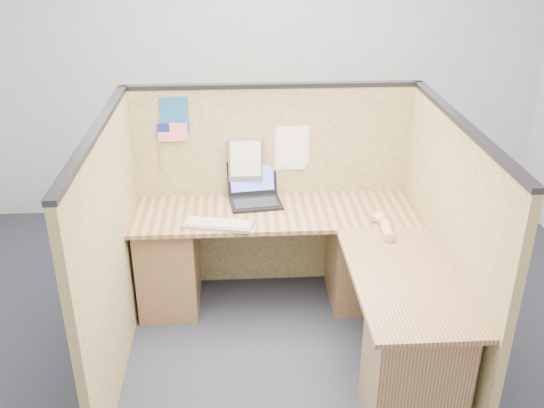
{
  "coord_description": "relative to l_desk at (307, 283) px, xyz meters",
  "views": [
    {
      "loc": [
        -0.25,
        -3.02,
        2.55
      ],
      "look_at": [
        -0.03,
        0.5,
        0.87
      ],
      "focal_mm": 40.0,
      "sensor_mm": 36.0,
      "label": 1
    }
  ],
  "objects": [
    {
      "name": "floor",
      "position": [
        -0.18,
        -0.29,
        -0.39
      ],
      "size": [
        5.0,
        5.0,
        0.0
      ],
      "primitive_type": "plane",
      "color": "#20242D",
      "rests_on": "ground"
    },
    {
      "name": "cubicle_partitions",
      "position": [
        -0.18,
        0.14,
        0.38
      ],
      "size": [
        2.06,
        1.83,
        1.53
      ],
      "color": "brown",
      "rests_on": "floor"
    },
    {
      "name": "blue_poster",
      "position": [
        -0.85,
        0.68,
        0.93
      ],
      "size": [
        0.19,
        0.01,
        0.26
      ],
      "primitive_type": "cube",
      "rotation": [
        0.0,
        0.0,
        0.03
      ],
      "color": "#1E578C",
      "rests_on": "cubicle_partitions"
    },
    {
      "name": "laptop",
      "position": [
        -0.31,
        0.57,
        0.4
      ],
      "size": [
        0.38,
        0.37,
        0.25
      ],
      "rotation": [
        0.0,
        0.0,
        0.12
      ],
      "color": "black",
      "rests_on": "l_desk"
    },
    {
      "name": "l_desk",
      "position": [
        0.0,
        0.0,
        0.0
      ],
      "size": [
        1.95,
        1.75,
        0.73
      ],
      "color": "brown",
      "rests_on": "floor"
    },
    {
      "name": "hand_forearm",
      "position": [
        0.49,
        0.07,
        0.37
      ],
      "size": [
        0.1,
        0.34,
        0.07
      ],
      "color": "tan",
      "rests_on": "l_desk"
    },
    {
      "name": "mouse",
      "position": [
        0.48,
        0.19,
        0.36
      ],
      "size": [
        0.1,
        0.06,
        0.04
      ],
      "primitive_type": "ellipsoid",
      "rotation": [
        0.0,
        0.0,
        0.02
      ],
      "color": "silver",
      "rests_on": "l_desk"
    },
    {
      "name": "file_holder",
      "position": [
        -0.38,
        0.66,
        0.61
      ],
      "size": [
        0.24,
        0.05,
        0.31
      ],
      "color": "slate",
      "rests_on": "cubicle_partitions"
    },
    {
      "name": "paper_left",
      "position": [
        -0.07,
        0.68,
        0.67
      ],
      "size": [
        0.24,
        0.02,
        0.3
      ],
      "primitive_type": "cube",
      "rotation": [
        0.0,
        0.0,
        -0.08
      ],
      "color": "white",
      "rests_on": "cubicle_partitions"
    },
    {
      "name": "wall_back",
      "position": [
        -0.18,
        1.96,
        1.01
      ],
      "size": [
        5.0,
        0.0,
        5.0
      ],
      "primitive_type": "plane",
      "rotation": [
        1.57,
        0.0,
        0.0
      ],
      "color": "#A9ACAF",
      "rests_on": "floor"
    },
    {
      "name": "paper_right",
      "position": [
        -0.04,
        0.68,
        0.7
      ],
      "size": [
        0.22,
        0.01,
        0.28
      ],
      "primitive_type": "cube",
      "rotation": [
        0.0,
        0.0,
        0.03
      ],
      "color": "white",
      "rests_on": "cubicle_partitions"
    },
    {
      "name": "keyboard",
      "position": [
        -0.57,
        0.19,
        0.35
      ],
      "size": [
        0.47,
        0.25,
        0.03
      ],
      "rotation": [
        0.0,
        0.0,
        -0.22
      ],
      "color": "gray",
      "rests_on": "l_desk"
    },
    {
      "name": "american_flag",
      "position": [
        -0.89,
        0.67,
        0.81
      ],
      "size": [
        0.21,
        0.01,
        0.35
      ],
      "color": "olive",
      "rests_on": "cubicle_partitions"
    }
  ]
}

